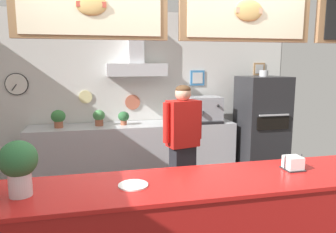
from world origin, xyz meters
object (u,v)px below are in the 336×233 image
at_px(espresso_machine, 204,110).
at_px(napkin_holder, 293,163).
at_px(potted_thyme, 99,117).
at_px(basil_vase, 19,165).
at_px(potted_basil, 58,118).
at_px(potted_sage, 124,117).
at_px(pizza_oven, 261,127).
at_px(potted_rosemary, 172,115).
at_px(shop_worker, 183,145).
at_px(condiment_plate, 133,185).

height_order(espresso_machine, napkin_holder, espresso_machine).
height_order(potted_thyme, basil_vase, basil_vase).
height_order(potted_basil, potted_sage, potted_basil).
xyz_separation_m(pizza_oven, basil_vase, (-3.18, -2.53, 0.38)).
bearing_deg(espresso_machine, potted_thyme, 179.03).
relative_size(potted_basil, potted_rosemary, 1.17).
bearing_deg(basil_vase, potted_thyme, 78.70).
bearing_deg(pizza_oven, basil_vase, -141.50).
relative_size(shop_worker, condiment_plate, 7.43).
bearing_deg(potted_basil, napkin_holder, -51.72).
xyz_separation_m(shop_worker, potted_rosemary, (0.19, 1.34, 0.16)).
distance_m(potted_thyme, basil_vase, 2.88).
distance_m(potted_sage, condiment_plate, 2.80).
relative_size(espresso_machine, basil_vase, 1.42).
bearing_deg(basil_vase, pizza_oven, 38.50).
xyz_separation_m(potted_basil, potted_sage, (0.98, 0.01, -0.03)).
relative_size(espresso_machine, condiment_plate, 2.47).
bearing_deg(shop_worker, potted_sage, -79.19).
height_order(potted_thyme, potted_rosemary, potted_thyme).
xyz_separation_m(potted_basil, potted_thyme, (0.60, 0.03, -0.01)).
xyz_separation_m(espresso_machine, potted_thyme, (-1.71, 0.03, -0.06)).
relative_size(pizza_oven, espresso_machine, 3.28).
distance_m(pizza_oven, condiment_plate, 3.50).
distance_m(potted_basil, potted_thyme, 0.60).
distance_m(potted_thyme, potted_sage, 0.38).
distance_m(pizza_oven, basil_vase, 4.08).
distance_m(espresso_machine, napkin_holder, 2.72).
distance_m(napkin_holder, basil_vase, 2.12).
relative_size(pizza_oven, potted_sage, 8.28).
bearing_deg(basil_vase, condiment_plate, 0.40).
bearing_deg(basil_vase, espresso_machine, 50.88).
bearing_deg(espresso_machine, potted_sage, 179.66).
height_order(potted_sage, condiment_plate, potted_sage).
bearing_deg(basil_vase, potted_sage, 71.42).
bearing_deg(pizza_oven, potted_thyme, 173.64).
relative_size(shop_worker, napkin_holder, 9.89).
bearing_deg(potted_basil, potted_thyme, 2.67).
distance_m(shop_worker, potted_basil, 2.06).
distance_m(shop_worker, potted_sage, 1.45).
distance_m(potted_thyme, potted_rosemary, 1.17).
bearing_deg(napkin_holder, espresso_machine, 86.65).
bearing_deg(potted_rosemary, potted_basil, -178.91).
bearing_deg(potted_sage, condiment_plate, -93.73).
distance_m(pizza_oven, napkin_holder, 2.69).
bearing_deg(potted_rosemary, potted_sage, -178.06).
xyz_separation_m(shop_worker, potted_basil, (-1.58, 1.30, 0.19)).
bearing_deg(potted_basil, pizza_oven, -4.69).
relative_size(potted_rosemary, condiment_plate, 1.05).
bearing_deg(pizza_oven, condiment_plate, -133.80).
distance_m(pizza_oven, potted_sage, 2.26).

